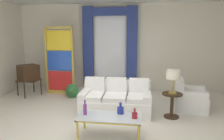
{
  "coord_description": "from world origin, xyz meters",
  "views": [
    {
      "loc": [
        0.91,
        -4.8,
        2.05
      ],
      "look_at": [
        0.06,
        0.9,
        1.05
      ],
      "focal_mm": 35.77,
      "sensor_mm": 36.0,
      "label": 1
    }
  ],
  "objects": [
    {
      "name": "coffee_table",
      "position": [
        0.25,
        -0.7,
        0.37
      ],
      "size": [
        1.24,
        0.58,
        0.41
      ],
      "color": "silver",
      "rests_on": "ground"
    },
    {
      "name": "bottle_blue_decanter",
      "position": [
        0.45,
        -0.52,
        0.49
      ],
      "size": [
        0.13,
        0.13,
        0.24
      ],
      "color": "navy",
      "rests_on": "coffee_table"
    },
    {
      "name": "stained_glass_divider",
      "position": [
        -1.86,
        2.09,
        1.06
      ],
      "size": [
        0.95,
        0.05,
        2.2
      ],
      "color": "gold",
      "rests_on": "ground"
    },
    {
      "name": "bottle_amber_squat",
      "position": [
        0.74,
        -0.73,
        0.48
      ],
      "size": [
        0.1,
        0.1,
        0.2
      ],
      "color": "maroon",
      "rests_on": "coffee_table"
    },
    {
      "name": "armchair_white",
      "position": [
        2.08,
        1.13,
        0.29
      ],
      "size": [
        0.89,
        0.88,
        0.8
      ],
      "color": "white",
      "rests_on": "ground"
    },
    {
      "name": "round_side_table",
      "position": [
        1.58,
        0.48,
        0.36
      ],
      "size": [
        0.48,
        0.48,
        0.59
      ],
      "color": "#382314",
      "rests_on": "ground"
    },
    {
      "name": "peacock_figurine",
      "position": [
        -1.34,
        1.62,
        0.22
      ],
      "size": [
        0.44,
        0.6,
        0.5
      ],
      "color": "beige",
      "rests_on": "ground"
    },
    {
      "name": "ground_plane",
      "position": [
        0.0,
        0.0,
        0.0
      ],
      "size": [
        16.0,
        16.0,
        0.0
      ],
      "primitive_type": "plane",
      "color": "silver"
    },
    {
      "name": "vintage_tv",
      "position": [
        -2.78,
        1.74,
        0.73
      ],
      "size": [
        0.75,
        0.77,
        1.35
      ],
      "color": "#382314",
      "rests_on": "ground"
    },
    {
      "name": "table_lamp_brass",
      "position": [
        1.58,
        0.48,
        1.03
      ],
      "size": [
        0.32,
        0.32,
        0.57
      ],
      "color": "#B29338",
      "rests_on": "round_side_table"
    },
    {
      "name": "couch_white_long",
      "position": [
        0.2,
        0.66,
        0.3
      ],
      "size": [
        1.78,
        0.96,
        0.86
      ],
      "color": "white",
      "rests_on": "ground"
    },
    {
      "name": "curtained_window",
      "position": [
        -0.31,
        2.89,
        1.74
      ],
      "size": [
        2.0,
        0.17,
        2.7
      ],
      "color": "white",
      "rests_on": "ground"
    },
    {
      "name": "wall_rear",
      "position": [
        0.0,
        3.06,
        1.5
      ],
      "size": [
        8.0,
        0.12,
        3.0
      ],
      "primitive_type": "cube",
      "color": "silver",
      "rests_on": "ground"
    },
    {
      "name": "bottle_crystal_tall",
      "position": [
        -0.25,
        -0.69,
        0.53
      ],
      "size": [
        0.07,
        0.07,
        0.31
      ],
      "color": "#753384",
      "rests_on": "coffee_table"
    }
  ]
}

